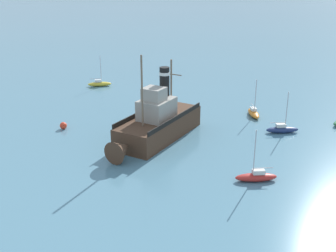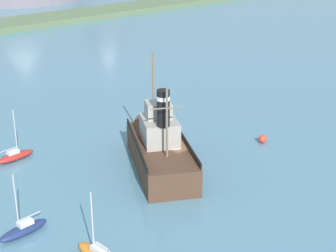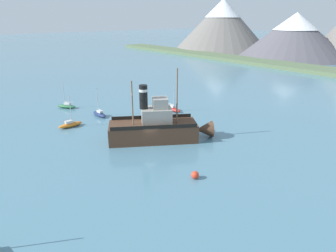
{
  "view_description": "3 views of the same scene",
  "coord_description": "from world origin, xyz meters",
  "px_view_note": "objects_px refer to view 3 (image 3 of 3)",
  "views": [
    {
      "loc": [
        -1.4,
        45.42,
        17.88
      ],
      "look_at": [
        -2.0,
        3.64,
        2.24
      ],
      "focal_mm": 45.0,
      "sensor_mm": 36.0,
      "label": 1
    },
    {
      "loc": [
        -29.19,
        -29.79,
        20.67
      ],
      "look_at": [
        1.06,
        2.49,
        3.18
      ],
      "focal_mm": 55.0,
      "sensor_mm": 36.0,
      "label": 2
    },
    {
      "loc": [
        30.53,
        -21.1,
        16.23
      ],
      "look_at": [
        1.15,
        2.09,
        2.47
      ],
      "focal_mm": 32.0,
      "sensor_mm": 36.0,
      "label": 3
    }
  ],
  "objects_px": {
    "old_tugboat": "(157,127)",
    "sailboat_green": "(67,106)",
    "sailboat_navy": "(99,114)",
    "mooring_buoy": "(195,175)",
    "sailboat_orange": "(70,124)",
    "sailboat_red": "(173,109)"
  },
  "relations": [
    {
      "from": "sailboat_green",
      "to": "sailboat_orange",
      "type": "relative_size",
      "value": 1.0
    },
    {
      "from": "sailboat_red",
      "to": "sailboat_navy",
      "type": "relative_size",
      "value": 1.0
    },
    {
      "from": "mooring_buoy",
      "to": "sailboat_red",
      "type": "bearing_deg",
      "value": 146.47
    },
    {
      "from": "mooring_buoy",
      "to": "old_tugboat",
      "type": "bearing_deg",
      "value": 163.65
    },
    {
      "from": "sailboat_green",
      "to": "mooring_buoy",
      "type": "height_order",
      "value": "sailboat_green"
    },
    {
      "from": "sailboat_navy",
      "to": "mooring_buoy",
      "type": "xyz_separation_m",
      "value": [
        25.69,
        -1.57,
        -0.01
      ]
    },
    {
      "from": "old_tugboat",
      "to": "mooring_buoy",
      "type": "xyz_separation_m",
      "value": [
        11.09,
        -3.25,
        -1.41
      ]
    },
    {
      "from": "sailboat_orange",
      "to": "mooring_buoy",
      "type": "relative_size",
      "value": 5.83
    },
    {
      "from": "sailboat_navy",
      "to": "sailboat_orange",
      "type": "bearing_deg",
      "value": -70.6
    },
    {
      "from": "sailboat_green",
      "to": "sailboat_red",
      "type": "bearing_deg",
      "value": 46.51
    },
    {
      "from": "old_tugboat",
      "to": "sailboat_green",
      "type": "xyz_separation_m",
      "value": [
        -22.8,
        -4.37,
        -1.4
      ]
    },
    {
      "from": "mooring_buoy",
      "to": "sailboat_orange",
      "type": "bearing_deg",
      "value": -169.41
    },
    {
      "from": "old_tugboat",
      "to": "mooring_buoy",
      "type": "relative_size",
      "value": 16.75
    },
    {
      "from": "sailboat_orange",
      "to": "sailboat_red",
      "type": "height_order",
      "value": "same"
    },
    {
      "from": "sailboat_orange",
      "to": "sailboat_red",
      "type": "relative_size",
      "value": 1.0
    },
    {
      "from": "mooring_buoy",
      "to": "sailboat_navy",
      "type": "bearing_deg",
      "value": 176.51
    },
    {
      "from": "old_tugboat",
      "to": "sailboat_orange",
      "type": "height_order",
      "value": "old_tugboat"
    },
    {
      "from": "sailboat_navy",
      "to": "sailboat_green",
      "type": "bearing_deg",
      "value": -161.92
    },
    {
      "from": "old_tugboat",
      "to": "sailboat_red",
      "type": "relative_size",
      "value": 2.87
    },
    {
      "from": "sailboat_green",
      "to": "mooring_buoy",
      "type": "xyz_separation_m",
      "value": [
        33.89,
        1.11,
        -0.01
      ]
    },
    {
      "from": "sailboat_navy",
      "to": "mooring_buoy",
      "type": "bearing_deg",
      "value": -3.49
    },
    {
      "from": "sailboat_orange",
      "to": "mooring_buoy",
      "type": "xyz_separation_m",
      "value": [
        23.58,
        4.41,
        -0.01
      ]
    }
  ]
}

